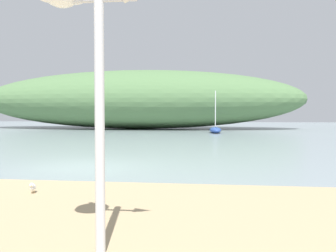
% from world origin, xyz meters
% --- Properties ---
extents(ground_plane, '(120.00, 120.00, 0.00)m').
position_xyz_m(ground_plane, '(0.00, 0.00, 0.00)').
color(ground_plane, gray).
extents(distant_hill, '(38.69, 11.52, 6.85)m').
position_xyz_m(distant_hill, '(-4.32, 29.49, 3.43)').
color(distant_hill, '#517547').
rests_on(distant_hill, ground).
extents(mast_structure, '(1.39, 0.59, 3.55)m').
position_xyz_m(mast_structure, '(2.87, -7.94, 3.18)').
color(mast_structure, silver).
rests_on(mast_structure, beach_sand).
extents(sailboat_centre_water, '(1.31, 3.13, 3.95)m').
position_xyz_m(sailboat_centre_water, '(4.79, 21.68, 0.30)').
color(sailboat_centre_water, '#2D4C9E').
rests_on(sailboat_centre_water, ground).
extents(seagull_mid_strand, '(0.18, 0.35, 0.24)m').
position_xyz_m(seagull_mid_strand, '(0.73, -4.92, 0.34)').
color(seagull_mid_strand, orange).
rests_on(seagull_mid_strand, beach_sand).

